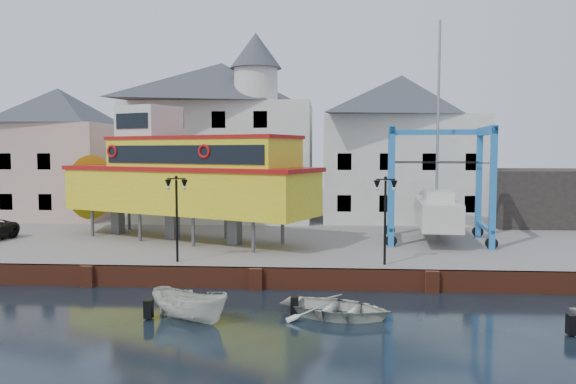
{
  "coord_description": "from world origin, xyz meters",
  "views": [
    {
      "loc": [
        3.24,
        -25.34,
        6.41
      ],
      "look_at": [
        1.0,
        7.0,
        4.0
      ],
      "focal_mm": 35.0,
      "sensor_mm": 36.0,
      "label": 1
    }
  ],
  "objects": [
    {
      "name": "lamp_post_left",
      "position": [
        -4.0,
        1.2,
        4.17
      ],
      "size": [
        1.12,
        0.32,
        4.2
      ],
      "color": "black",
      "rests_on": "hardstanding"
    },
    {
      "name": "tour_boat",
      "position": [
        -6.14,
        8.15,
        4.83
      ],
      "size": [
        18.78,
        11.76,
        8.11
      ],
      "rotation": [
        0.0,
        0.0,
        -0.43
      ],
      "color": "#59595E",
      "rests_on": "hardstanding"
    },
    {
      "name": "lamp_post_right",
      "position": [
        6.0,
        1.2,
        4.17
      ],
      "size": [
        1.12,
        0.32,
        4.2
      ],
      "color": "black",
      "rests_on": "hardstanding"
    },
    {
      "name": "shed_dark",
      "position": [
        19.0,
        17.0,
        3.0
      ],
      "size": [
        8.0,
        7.0,
        4.0
      ],
      "primitive_type": "cube",
      "color": "black",
      "rests_on": "hardstanding"
    },
    {
      "name": "building_pink",
      "position": [
        -18.0,
        18.0,
        6.15
      ],
      "size": [
        8.0,
        7.0,
        10.3
      ],
      "color": "tan",
      "rests_on": "hardstanding"
    },
    {
      "name": "quay_wall",
      "position": [
        -0.0,
        0.1,
        0.5
      ],
      "size": [
        44.0,
        0.47,
        1.0
      ],
      "color": "maroon",
      "rests_on": "ground"
    },
    {
      "name": "motorboat_b",
      "position": [
        3.62,
        -4.0,
        0.0
      ],
      "size": [
        5.07,
        4.31,
        0.89
      ],
      "primitive_type": "imported",
      "rotation": [
        0.0,
        0.0,
        1.24
      ],
      "color": "beige",
      "rests_on": "ground"
    },
    {
      "name": "motorboat_a",
      "position": [
        -1.89,
        -4.86,
        0.0
      ],
      "size": [
        3.76,
        2.82,
        1.37
      ],
      "primitive_type": "imported",
      "rotation": [
        0.0,
        0.0,
        1.09
      ],
      "color": "beige",
      "rests_on": "ground"
    },
    {
      "name": "building_white_right",
      "position": [
        9.0,
        19.0,
        6.6
      ],
      "size": [
        12.0,
        8.0,
        11.2
      ],
      "color": "beige",
      "rests_on": "hardstanding"
    },
    {
      "name": "building_white_main",
      "position": [
        -4.87,
        18.39,
        7.34
      ],
      "size": [
        14.0,
        8.3,
        14.0
      ],
      "color": "beige",
      "rests_on": "hardstanding"
    },
    {
      "name": "hardstanding",
      "position": [
        0.0,
        11.0,
        0.5
      ],
      "size": [
        44.0,
        22.0,
        1.0
      ],
      "primitive_type": "cube",
      "color": "slate",
      "rests_on": "ground"
    },
    {
      "name": "ground",
      "position": [
        0.0,
        0.0,
        0.0
      ],
      "size": [
        140.0,
        140.0,
        0.0
      ],
      "primitive_type": "plane",
      "color": "black",
      "rests_on": "ground"
    },
    {
      "name": "travel_lift",
      "position": [
        9.84,
        8.96,
        3.18
      ],
      "size": [
        6.5,
        8.79,
        13.03
      ],
      "rotation": [
        0.0,
        0.0,
        -0.09
      ],
      "color": "blue",
      "rests_on": "hardstanding"
    }
  ]
}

